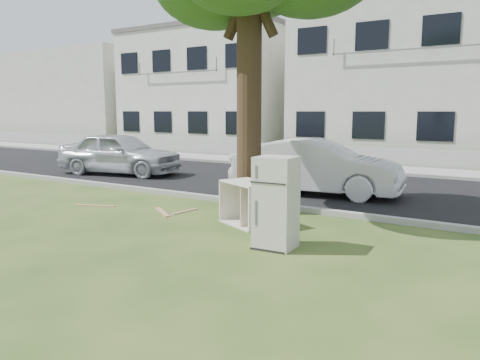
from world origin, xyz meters
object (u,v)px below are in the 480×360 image
Objects in this scene: car_center at (316,167)px; car_left at (120,153)px; cabinet at (248,203)px; fridge at (276,203)px.

car_left reaches higher than car_center.
car_center is 1.02× the size of car_left.
cabinet is 0.25× the size of car_center.
fridge is 5.16m from car_center.
cabinet is 3.89m from car_center.
fridge is 1.65m from cabinet.
car_center is at bearing 102.03° from fridge.
cabinet is at bearing 175.83° from car_center.
cabinet is at bearing 133.69° from fridge.
cabinet is (-1.19, 1.09, -0.32)m from fridge.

